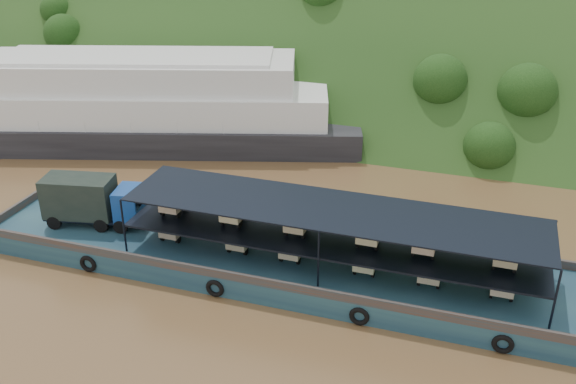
% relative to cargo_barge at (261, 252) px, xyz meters
% --- Properties ---
extents(ground, '(160.00, 160.00, 0.00)m').
position_rel_cargo_barge_xyz_m(ground, '(2.36, 0.97, -1.07)').
color(ground, brown).
rests_on(ground, ground).
extents(hillside, '(140.00, 39.60, 39.60)m').
position_rel_cargo_barge_xyz_m(hillside, '(2.36, 36.97, -1.07)').
color(hillside, '#1A3814').
rests_on(hillside, ground).
extents(cargo_barge, '(35.00, 7.18, 4.54)m').
position_rel_cargo_barge_xyz_m(cargo_barge, '(0.00, 0.00, 0.00)').
color(cargo_barge, '#132C43').
rests_on(cargo_barge, ground).
extents(passenger_ferry, '(38.45, 19.65, 7.56)m').
position_rel_cargo_barge_xyz_m(passenger_ferry, '(-16.97, 16.42, 2.20)').
color(passenger_ferry, black).
rests_on(passenger_ferry, ground).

